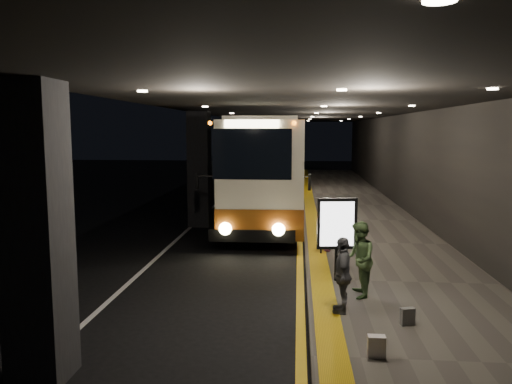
{
  "coord_description": "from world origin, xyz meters",
  "views": [
    {
      "loc": [
        2.27,
        -14.79,
        3.7
      ],
      "look_at": [
        0.92,
        1.14,
        1.7
      ],
      "focal_mm": 35.0,
      "sensor_mm": 36.0,
      "label": 1
    }
  ],
  "objects_px": {
    "bag_polka": "(407,317)",
    "stanchion_post": "(321,233)",
    "bag_plain": "(376,346)",
    "info_sign": "(337,225)",
    "passenger_waiting_grey": "(343,275)",
    "passenger_boarding": "(328,224)",
    "coach_main": "(266,173)",
    "passenger_waiting_green": "(359,260)",
    "coach_second": "(278,158)"
  },
  "relations": [
    {
      "from": "info_sign",
      "to": "passenger_waiting_green",
      "type": "bearing_deg",
      "value": -78.75
    },
    {
      "from": "stanchion_post",
      "to": "info_sign",
      "type": "bearing_deg",
      "value": -84.71
    },
    {
      "from": "passenger_waiting_grey",
      "to": "bag_polka",
      "type": "xyz_separation_m",
      "value": [
        1.14,
        -0.56,
        -0.59
      ]
    },
    {
      "from": "passenger_waiting_grey",
      "to": "bag_plain",
      "type": "distance_m",
      "value": 2.04
    },
    {
      "from": "bag_polka",
      "to": "bag_plain",
      "type": "bearing_deg",
      "value": -119.42
    },
    {
      "from": "bag_polka",
      "to": "info_sign",
      "type": "xyz_separation_m",
      "value": [
        -1.1,
        2.63,
        1.18
      ]
    },
    {
      "from": "passenger_waiting_green",
      "to": "passenger_waiting_grey",
      "type": "height_order",
      "value": "passenger_waiting_green"
    },
    {
      "from": "passenger_boarding",
      "to": "passenger_waiting_green",
      "type": "bearing_deg",
      "value": -170.16
    },
    {
      "from": "passenger_waiting_grey",
      "to": "stanchion_post",
      "type": "xyz_separation_m",
      "value": [
        -0.2,
        4.64,
        -0.15
      ]
    },
    {
      "from": "bag_polka",
      "to": "passenger_boarding",
      "type": "bearing_deg",
      "value": 101.4
    },
    {
      "from": "passenger_boarding",
      "to": "coach_main",
      "type": "bearing_deg",
      "value": 24.02
    },
    {
      "from": "coach_main",
      "to": "passenger_waiting_green",
      "type": "relative_size",
      "value": 7.94
    },
    {
      "from": "coach_second",
      "to": "passenger_waiting_grey",
      "type": "xyz_separation_m",
      "value": [
        2.15,
        -21.89,
        -1.01
      ]
    },
    {
      "from": "passenger_waiting_grey",
      "to": "stanchion_post",
      "type": "relative_size",
      "value": 1.25
    },
    {
      "from": "passenger_waiting_grey",
      "to": "bag_polka",
      "type": "height_order",
      "value": "passenger_waiting_grey"
    },
    {
      "from": "passenger_waiting_green",
      "to": "info_sign",
      "type": "xyz_separation_m",
      "value": [
        -0.39,
        1.12,
        0.52
      ]
    },
    {
      "from": "passenger_waiting_green",
      "to": "bag_polka",
      "type": "relative_size",
      "value": 5.13
    },
    {
      "from": "coach_second",
      "to": "info_sign",
      "type": "distance_m",
      "value": 19.95
    },
    {
      "from": "passenger_boarding",
      "to": "info_sign",
      "type": "distance_m",
      "value": 3.06
    },
    {
      "from": "coach_main",
      "to": "stanchion_post",
      "type": "distance_m",
      "value": 6.97
    },
    {
      "from": "passenger_boarding",
      "to": "bag_plain",
      "type": "bearing_deg",
      "value": -172.95
    },
    {
      "from": "bag_plain",
      "to": "info_sign",
      "type": "relative_size",
      "value": 0.17
    },
    {
      "from": "passenger_boarding",
      "to": "bag_polka",
      "type": "distance_m",
      "value": 5.78
    },
    {
      "from": "coach_second",
      "to": "bag_polka",
      "type": "xyz_separation_m",
      "value": [
        3.29,
        -22.45,
        -1.6
      ]
    },
    {
      "from": "bag_polka",
      "to": "bag_plain",
      "type": "distance_m",
      "value": 1.56
    },
    {
      "from": "passenger_boarding",
      "to": "bag_plain",
      "type": "xyz_separation_m",
      "value": [
        0.37,
        -6.99,
        -0.61
      ]
    },
    {
      "from": "passenger_boarding",
      "to": "bag_polka",
      "type": "xyz_separation_m",
      "value": [
        1.14,
        -5.63,
        -0.63
      ]
    },
    {
      "from": "coach_second",
      "to": "coach_main",
      "type": "bearing_deg",
      "value": -89.37
    },
    {
      "from": "coach_second",
      "to": "stanchion_post",
      "type": "height_order",
      "value": "coach_second"
    },
    {
      "from": "bag_polka",
      "to": "stanchion_post",
      "type": "bearing_deg",
      "value": 104.46
    },
    {
      "from": "coach_main",
      "to": "passenger_boarding",
      "type": "xyz_separation_m",
      "value": [
        2.23,
        -6.13,
        -0.98
      ]
    },
    {
      "from": "passenger_waiting_green",
      "to": "passenger_waiting_grey",
      "type": "bearing_deg",
      "value": -23.39
    },
    {
      "from": "passenger_waiting_green",
      "to": "bag_polka",
      "type": "bearing_deg",
      "value": 26.13
    },
    {
      "from": "coach_main",
      "to": "coach_second",
      "type": "height_order",
      "value": "coach_main"
    },
    {
      "from": "info_sign",
      "to": "bag_polka",
      "type": "bearing_deg",
      "value": -75.03
    },
    {
      "from": "bag_polka",
      "to": "info_sign",
      "type": "bearing_deg",
      "value": 112.78
    },
    {
      "from": "coach_second",
      "to": "bag_plain",
      "type": "distance_m",
      "value": 23.99
    },
    {
      "from": "coach_main",
      "to": "coach_second",
      "type": "bearing_deg",
      "value": 87.7
    },
    {
      "from": "coach_second",
      "to": "bag_polka",
      "type": "bearing_deg",
      "value": -80.64
    },
    {
      "from": "passenger_boarding",
      "to": "bag_plain",
      "type": "distance_m",
      "value": 7.03
    },
    {
      "from": "coach_main",
      "to": "coach_second",
      "type": "xyz_separation_m",
      "value": [
        0.07,
        10.69,
        -0.01
      ]
    },
    {
      "from": "coach_second",
      "to": "passenger_waiting_grey",
      "type": "bearing_deg",
      "value": -83.36
    },
    {
      "from": "bag_polka",
      "to": "coach_second",
      "type": "bearing_deg",
      "value": 98.34
    },
    {
      "from": "passenger_waiting_green",
      "to": "stanchion_post",
      "type": "bearing_deg",
      "value": -169.68
    },
    {
      "from": "info_sign",
      "to": "stanchion_post",
      "type": "relative_size",
      "value": 1.64
    },
    {
      "from": "passenger_boarding",
      "to": "stanchion_post",
      "type": "relative_size",
      "value": 1.3
    },
    {
      "from": "coach_main",
      "to": "stanchion_post",
      "type": "bearing_deg",
      "value": -74.75
    },
    {
      "from": "passenger_waiting_green",
      "to": "passenger_waiting_grey",
      "type": "distance_m",
      "value": 1.04
    },
    {
      "from": "passenger_waiting_grey",
      "to": "bag_polka",
      "type": "distance_m",
      "value": 1.4
    },
    {
      "from": "stanchion_post",
      "to": "passenger_waiting_green",
      "type": "bearing_deg",
      "value": -80.39
    }
  ]
}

